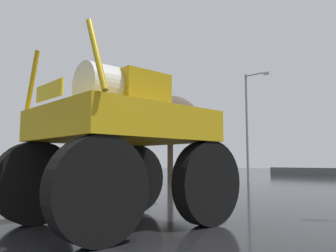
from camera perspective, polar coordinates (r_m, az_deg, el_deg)
name	(u,v)px	position (r m, az deg, el deg)	size (l,w,h in m)	color
ground_plane	(333,192)	(19.85, 25.97, -9.96)	(120.00, 120.00, 0.00)	black
median_island	(23,211)	(11.57, -23.13, -12.95)	(1.33, 10.07, 0.15)	#B2AFA8
oversize_sprayer	(121,140)	(8.72, -7.84, -2.39)	(3.90, 5.35, 4.42)	black
traffic_signal_near_left	(147,138)	(15.53, -3.58, -2.02)	(0.24, 0.54, 3.63)	gray
streetlight_far_left	(249,121)	(27.30, 13.37, 0.79)	(2.15, 0.24, 8.51)	gray
bare_tree_left	(170,121)	(23.61, 0.38, 0.91)	(4.01, 4.01, 6.15)	#473828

